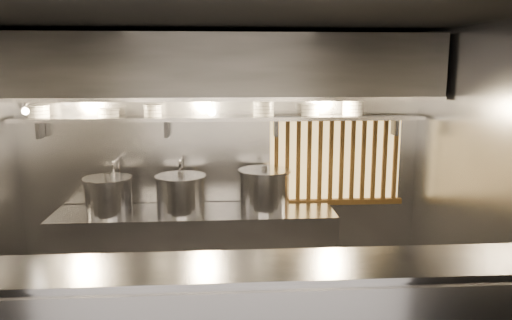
{
  "coord_description": "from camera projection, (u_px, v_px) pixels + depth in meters",
  "views": [
    {
      "loc": [
        -0.0,
        -4.08,
        2.42
      ],
      "look_at": [
        0.32,
        0.55,
        1.56
      ],
      "focal_mm": 35.0,
      "sensor_mm": 36.0,
      "label": 1
    }
  ],
  "objects": [
    {
      "name": "bowl_shelf",
      "position": [
        222.0,
        118.0,
        5.39
      ],
      "size": [
        4.4,
        0.34,
        0.04
      ],
      "primitive_type": "cube",
      "color": "#9D9DA2",
      "rests_on": "wall_back"
    },
    {
      "name": "cooking_bench",
      "position": [
        196.0,
        251.0,
        5.45
      ],
      "size": [
        3.0,
        0.7,
        0.9
      ],
      "primitive_type": "cube",
      "color": "#9D9DA2",
      "rests_on": "floor"
    },
    {
      "name": "wood_screen",
      "position": [
        336.0,
        160.0,
        5.7
      ],
      "size": [
        1.56,
        0.09,
        1.04
      ],
      "color": "#FCCC71",
      "rests_on": "wall_back"
    },
    {
      "name": "heat_lamp",
      "position": [
        23.0,
        105.0,
        4.77
      ],
      "size": [
        0.25,
        0.35,
        0.2
      ],
      "color": "#9D9DA2",
      "rests_on": "exhaust_hood"
    },
    {
      "name": "pendant_bulb",
      "position": [
        212.0,
        112.0,
        5.25
      ],
      "size": [
        0.09,
        0.09,
        0.19
      ],
      "color": "#2D2D30",
      "rests_on": "exhaust_hood"
    },
    {
      "name": "bowl_stack_4",
      "position": [
        310.0,
        110.0,
        5.44
      ],
      "size": [
        0.21,
        0.21,
        0.13
      ],
      "color": "white",
      "rests_on": "bowl_shelf"
    },
    {
      "name": "ceiling",
      "position": [
        220.0,
        19.0,
        3.93
      ],
      "size": [
        4.5,
        4.5,
        0.0
      ],
      "primitive_type": "plane",
      "rotation": [
        3.14,
        0.0,
        0.0
      ],
      "color": "black",
      "rests_on": "wall_back"
    },
    {
      "name": "bowl_stack_1",
      "position": [
        109.0,
        113.0,
        5.3
      ],
      "size": [
        0.23,
        0.23,
        0.09
      ],
      "color": "white",
      "rests_on": "bowl_shelf"
    },
    {
      "name": "faucet_right",
      "position": [
        181.0,
        170.0,
        5.51
      ],
      "size": [
        0.04,
        0.3,
        0.5
      ],
      "color": "silver",
      "rests_on": "wall_back"
    },
    {
      "name": "wall_back",
      "position": [
        222.0,
        159.0,
        5.66
      ],
      "size": [
        4.5,
        0.0,
        4.5
      ],
      "primitive_type": "plane",
      "rotation": [
        1.57,
        0.0,
        0.0
      ],
      "color": "gray",
      "rests_on": "floor"
    },
    {
      "name": "stock_pot_left",
      "position": [
        108.0,
        196.0,
        5.22
      ],
      "size": [
        0.61,
        0.61,
        0.44
      ],
      "rotation": [
        0.0,
        0.0,
        -0.24
      ],
      "color": "#9D9DA2",
      "rests_on": "cooking_bench"
    },
    {
      "name": "faucet_left",
      "position": [
        117.0,
        171.0,
        5.46
      ],
      "size": [
        0.04,
        0.3,
        0.5
      ],
      "color": "silver",
      "rests_on": "wall_back"
    },
    {
      "name": "bowl_stack_0",
      "position": [
        38.0,
        111.0,
        5.25
      ],
      "size": [
        0.24,
        0.24,
        0.13
      ],
      "color": "white",
      "rests_on": "bowl_shelf"
    },
    {
      "name": "bowl_stack_2",
      "position": [
        153.0,
        111.0,
        5.33
      ],
      "size": [
        0.2,
        0.2,
        0.13
      ],
      "color": "white",
      "rests_on": "bowl_shelf"
    },
    {
      "name": "bowl_stack_5",
      "position": [
        353.0,
        108.0,
        5.47
      ],
      "size": [
        0.24,
        0.24,
        0.17
      ],
      "color": "white",
      "rests_on": "bowl_shelf"
    },
    {
      "name": "stock_pot_mid",
      "position": [
        181.0,
        194.0,
        5.29
      ],
      "size": [
        0.67,
        0.67,
        0.44
      ],
      "rotation": [
        0.0,
        0.0,
        0.28
      ],
      "color": "#9D9DA2",
      "rests_on": "cooking_bench"
    },
    {
      "name": "bowl_stack_3",
      "position": [
        264.0,
        108.0,
        5.4
      ],
      "size": [
        0.24,
        0.24,
        0.17
      ],
      "color": "white",
      "rests_on": "bowl_shelf"
    },
    {
      "name": "wall_right",
      "position": [
        481.0,
        187.0,
        4.34
      ],
      "size": [
        0.0,
        3.0,
        3.0
      ],
      "primitive_type": "plane",
      "rotation": [
        1.57,
        0.0,
        -1.57
      ],
      "color": "gray",
      "rests_on": "floor"
    },
    {
      "name": "stock_pot_right",
      "position": [
        264.0,
        189.0,
        5.4
      ],
      "size": [
        0.71,
        0.71,
        0.48
      ],
      "rotation": [
        0.0,
        0.0,
        -0.32
      ],
      "color": "#9D9DA2",
      "rests_on": "cooking_bench"
    },
    {
      "name": "exhaust_hood",
      "position": [
        221.0,
        67.0,
        5.08
      ],
      "size": [
        4.4,
        0.81,
        0.65
      ],
      "color": "#2D2D30",
      "rests_on": "ceiling"
    }
  ]
}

